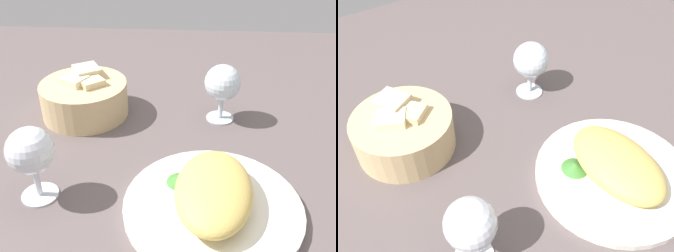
{
  "view_description": "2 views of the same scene",
  "coord_description": "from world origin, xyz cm",
  "views": [
    {
      "loc": [
        -59.16,
        -1.09,
        42.63
      ],
      "look_at": [
        2.36,
        3.01,
        3.71
      ],
      "focal_mm": 41.34,
      "sensor_mm": 36.0,
      "label": 1
    },
    {
      "loc": [
        -37.89,
        33.34,
        51.88
      ],
      "look_at": [
        3.32,
        4.84,
        3.11
      ],
      "focal_mm": 39.66,
      "sensor_mm": 36.0,
      "label": 2
    }
  ],
  "objects": [
    {
      "name": "ground_plane",
      "position": [
        0.0,
        0.0,
        -1.0
      ],
      "size": [
        140.0,
        140.0,
        2.0
      ],
      "primitive_type": "cube",
      "color": "#5A4E4E"
    },
    {
      "name": "lettuce_garnish",
      "position": [
        -10.83,
        -0.42,
        2.03
      ],
      "size": [
        4.79,
        4.79,
        1.26
      ],
      "primitive_type": "cone",
      "color": "#3E7C33",
      "rests_on": "plate"
    },
    {
      "name": "wine_glass_near",
      "position": [
        12.02,
        -7.43,
        8.01
      ],
      "size": [
        7.41,
        7.41,
        12.15
      ],
      "color": "silver",
      "rests_on": "ground_plane"
    },
    {
      "name": "plate",
      "position": [
        -15.47,
        -4.98,
        0.7
      ],
      "size": [
        27.32,
        27.32,
        1.4
      ],
      "primitive_type": "cylinder",
      "color": "white",
      "rests_on": "ground_plane"
    },
    {
      "name": "wine_glass_far",
      "position": [
        -14.01,
        22.5,
        8.41
      ],
      "size": [
        7.31,
        7.31,
        12.56
      ],
      "color": "silver",
      "rests_on": "ground_plane"
    },
    {
      "name": "omelette",
      "position": [
        -15.47,
        -4.98,
        3.98
      ],
      "size": [
        19.58,
        12.98,
        5.16
      ],
      "primitive_type": "ellipsoid",
      "rotation": [
        0.0,
        0.0,
        -0.08
      ],
      "color": "#D8B75C",
      "rests_on": "plate"
    },
    {
      "name": "bread_basket",
      "position": [
        12.25,
        21.43,
        4.01
      ],
      "size": [
        18.16,
        18.16,
        9.42
      ],
      "color": "#D0B27E",
      "rests_on": "ground_plane"
    }
  ]
}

